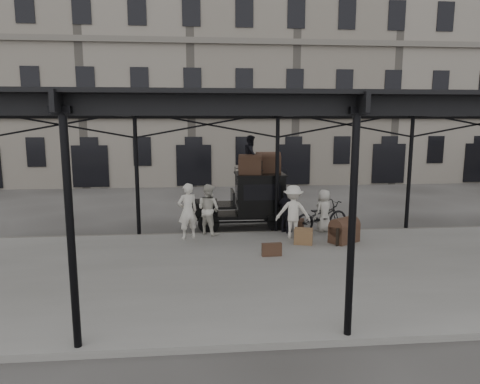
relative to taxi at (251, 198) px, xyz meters
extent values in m
plane|color=#383533|center=(0.81, -3.06, -1.20)|extent=(120.00, 120.00, 0.00)
cube|color=slate|center=(0.81, -5.06, -1.13)|extent=(28.00, 8.00, 0.15)
cylinder|color=black|center=(0.81, -1.06, 0.95)|extent=(0.14, 0.14, 4.30)
cylinder|color=black|center=(0.81, -8.86, 0.95)|extent=(0.14, 0.14, 4.30)
cube|color=black|center=(0.81, -1.06, 3.28)|extent=(22.00, 0.10, 0.45)
cube|color=black|center=(0.81, -8.86, 3.28)|extent=(22.00, 0.10, 0.45)
cube|color=black|center=(0.81, -4.76, 3.45)|extent=(22.50, 9.00, 0.08)
cube|color=silver|center=(0.81, -4.76, 3.52)|extent=(18.00, 7.00, 0.04)
cube|color=slate|center=(0.81, 14.94, 5.80)|extent=(64.00, 8.00, 14.00)
cylinder|color=black|center=(-1.68, -0.72, -0.80)|extent=(0.80, 0.10, 0.80)
cylinder|color=black|center=(-1.68, 0.72, -0.80)|extent=(0.80, 0.10, 0.80)
cylinder|color=black|center=(0.92, -0.72, -0.80)|extent=(0.80, 0.10, 0.80)
cylinder|color=black|center=(0.92, 0.72, -0.80)|extent=(0.80, 0.10, 0.80)
cube|color=black|center=(-0.43, 0.00, -0.65)|extent=(3.60, 1.25, 0.12)
cube|color=black|center=(-1.78, 0.00, -0.35)|extent=(0.90, 1.00, 0.55)
cube|color=black|center=(-2.25, 0.00, -0.35)|extent=(0.06, 0.70, 0.55)
cube|color=black|center=(-0.98, 0.00, -0.25)|extent=(0.70, 1.30, 0.10)
cube|color=black|center=(0.32, 0.00, 0.15)|extent=(1.80, 1.45, 1.55)
cube|color=black|center=(0.32, -0.73, 0.35)|extent=(1.40, 0.02, 0.60)
cube|color=black|center=(0.32, 0.00, 0.95)|extent=(1.90, 1.55, 0.06)
imported|color=silver|center=(-2.42, -1.78, -0.09)|extent=(0.83, 0.70, 1.93)
imported|color=beige|center=(-1.69, -1.26, -0.15)|extent=(1.12, 1.09, 1.82)
imported|color=beige|center=(2.53, -1.26, -0.28)|extent=(0.91, 0.83, 1.55)
imported|color=black|center=(1.12, -1.32, -0.25)|extent=(0.86, 0.99, 1.60)
imported|color=silver|center=(1.21, -2.02, -0.13)|extent=(1.29, 0.87, 1.85)
imported|color=black|center=(2.44, -1.26, -0.48)|extent=(2.30, 1.38, 1.14)
imported|color=black|center=(-0.03, -0.10, 1.71)|extent=(0.70, 0.81, 1.46)
cube|color=olive|center=(1.41, -2.78, -0.80)|extent=(0.70, 0.60, 0.50)
cube|color=#442A1F|center=(1.69, -1.26, -0.83)|extent=(0.36, 0.61, 0.45)
cube|color=#442A1F|center=(0.15, -4.00, -0.85)|extent=(0.61, 0.18, 0.40)
camera|label=1|loc=(-1.92, -16.26, 2.96)|focal=32.00mm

